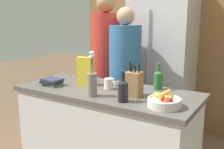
# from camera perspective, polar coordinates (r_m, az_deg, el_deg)

# --- Properties ---
(kitchen_island) EXTENTS (1.61, 0.70, 0.93)m
(kitchen_island) POSITION_cam_1_polar(r_m,az_deg,el_deg) (2.48, -1.11, -13.64)
(kitchen_island) COLOR silver
(kitchen_island) RESTS_ON ground_plane
(back_wall_wood) EXTENTS (2.81, 0.12, 2.60)m
(back_wall_wood) POSITION_cam_1_polar(r_m,az_deg,el_deg) (3.78, 13.23, 8.16)
(back_wall_wood) COLOR brown
(back_wall_wood) RESTS_ON ground_plane
(refrigerator) EXTENTS (0.77, 0.62, 2.00)m
(refrigerator) POSITION_cam_1_polar(r_m,az_deg,el_deg) (3.49, 10.77, 2.97)
(refrigerator) COLOR #B7B7BC
(refrigerator) RESTS_ON ground_plane
(fruit_bowl) EXTENTS (0.24, 0.24, 0.11)m
(fruit_bowl) POSITION_cam_1_polar(r_m,az_deg,el_deg) (1.89, 11.38, -5.71)
(fruit_bowl) COLOR silver
(fruit_bowl) RESTS_ON kitchen_island
(knife_block) EXTENTS (0.12, 0.11, 0.28)m
(knife_block) POSITION_cam_1_polar(r_m,az_deg,el_deg) (2.10, 4.74, -2.03)
(knife_block) COLOR olive
(knife_block) RESTS_ON kitchen_island
(flower_vase) EXTENTS (0.08, 0.08, 0.37)m
(flower_vase) POSITION_cam_1_polar(r_m,az_deg,el_deg) (2.10, -4.38, -1.57)
(flower_vase) COLOR gray
(flower_vase) RESTS_ON kitchen_island
(cereal_box) EXTENTS (0.16, 0.10, 0.26)m
(cereal_box) POSITION_cam_1_polar(r_m,az_deg,el_deg) (2.46, -5.83, 0.72)
(cereal_box) COLOR yellow
(cereal_box) RESTS_ON kitchen_island
(coffee_mug) EXTENTS (0.12, 0.09, 0.10)m
(coffee_mug) POSITION_cam_1_polar(r_m,az_deg,el_deg) (2.32, -0.63, -2.04)
(coffee_mug) COLOR silver
(coffee_mug) RESTS_ON kitchen_island
(book_stack) EXTENTS (0.20, 0.15, 0.06)m
(book_stack) POSITION_cam_1_polar(r_m,az_deg,el_deg) (2.51, -12.92, -1.55)
(book_stack) COLOR #3D6047
(book_stack) RESTS_ON kitchen_island
(bottle_oil) EXTENTS (0.08, 0.08, 0.23)m
(bottle_oil) POSITION_cam_1_polar(r_m,az_deg,el_deg) (1.96, 2.41, -3.36)
(bottle_oil) COLOR black
(bottle_oil) RESTS_ON kitchen_island
(bottle_vinegar) EXTENTS (0.08, 0.08, 0.23)m
(bottle_vinegar) POSITION_cam_1_polar(r_m,az_deg,el_deg) (2.34, 10.01, -0.98)
(bottle_vinegar) COLOR #286633
(bottle_vinegar) RESTS_ON kitchen_island
(person_at_sink) EXTENTS (0.33, 0.33, 1.81)m
(person_at_sink) POSITION_cam_1_polar(r_m,az_deg,el_deg) (3.13, -1.36, 2.67)
(person_at_sink) COLOR #383842
(person_at_sink) RESTS_ON ground_plane
(person_in_blue) EXTENTS (0.35, 0.35, 1.66)m
(person_in_blue) POSITION_cam_1_polar(r_m,az_deg,el_deg) (2.93, 2.83, 0.11)
(person_in_blue) COLOR #383842
(person_in_blue) RESTS_ON ground_plane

